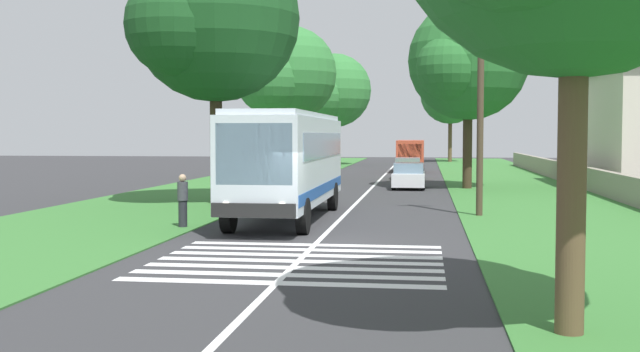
# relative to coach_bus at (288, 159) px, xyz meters

# --- Properties ---
(ground) EXTENTS (160.00, 160.00, 0.00)m
(ground) POSITION_rel_coach_bus_xyz_m (-5.65, -1.80, -2.15)
(ground) COLOR #333335
(grass_verge_left) EXTENTS (120.00, 8.00, 0.04)m
(grass_verge_left) POSITION_rel_coach_bus_xyz_m (9.35, 6.40, -2.13)
(grass_verge_left) COLOR #387533
(grass_verge_left) RESTS_ON ground
(grass_verge_right) EXTENTS (120.00, 8.00, 0.04)m
(grass_verge_right) POSITION_rel_coach_bus_xyz_m (9.35, -10.00, -2.13)
(grass_verge_right) COLOR #387533
(grass_verge_right) RESTS_ON ground
(centre_line) EXTENTS (110.00, 0.16, 0.01)m
(centre_line) POSITION_rel_coach_bus_xyz_m (9.35, -1.80, -2.14)
(centre_line) COLOR silver
(centre_line) RESTS_ON ground
(coach_bus) EXTENTS (11.16, 2.62, 3.73)m
(coach_bus) POSITION_rel_coach_bus_xyz_m (0.00, 0.00, 0.00)
(coach_bus) COLOR silver
(coach_bus) RESTS_ON ground
(zebra_crossing) EXTENTS (5.85, 6.80, 0.01)m
(zebra_crossing) POSITION_rel_coach_bus_xyz_m (-8.77, -1.80, -2.14)
(zebra_crossing) COLOR silver
(zebra_crossing) RESTS_ON ground
(trailing_car_0) EXTENTS (4.30, 1.78, 1.43)m
(trailing_car_0) POSITION_rel_coach_bus_xyz_m (16.21, -3.87, -1.48)
(trailing_car_0) COLOR silver
(trailing_car_0) RESTS_ON ground
(trailing_car_1) EXTENTS (4.30, 1.78, 1.43)m
(trailing_car_1) POSITION_rel_coach_bus_xyz_m (25.34, -3.62, -1.48)
(trailing_car_1) COLOR gold
(trailing_car_1) RESTS_ON ground
(trailing_minibus_0) EXTENTS (6.00, 2.14, 2.53)m
(trailing_minibus_0) POSITION_rel_coach_bus_xyz_m (34.84, -3.61, -0.60)
(trailing_minibus_0) COLOR #CC4C33
(trailing_minibus_0) RESTS_ON ground
(roadside_tree_left_0) EXTENTS (7.69, 6.43, 10.20)m
(roadside_tree_left_0) POSITION_rel_coach_bus_xyz_m (24.26, 4.52, 4.73)
(roadside_tree_left_0) COLOR brown
(roadside_tree_left_0) RESTS_ON grass_verge_left
(roadside_tree_left_1) EXTENTS (8.44, 7.22, 11.55)m
(roadside_tree_left_1) POSITION_rel_coach_bus_xyz_m (5.59, 4.27, 5.65)
(roadside_tree_left_1) COLOR #3D2D1E
(roadside_tree_left_1) RESTS_ON grass_verge_left
(roadside_tree_left_2) EXTENTS (8.52, 7.12, 10.75)m
(roadside_tree_left_2) POSITION_rel_coach_bus_xyz_m (47.28, 4.21, 4.89)
(roadside_tree_left_2) COLOR #3D2D1E
(roadside_tree_left_2) RESTS_ON grass_verge_left
(roadside_tree_right_1) EXTENTS (7.41, 6.46, 10.53)m
(roadside_tree_right_1) POSITION_rel_coach_bus_xyz_m (57.44, -7.27, 5.04)
(roadside_tree_right_1) COLOR brown
(roadside_tree_right_1) RESTS_ON grass_verge_right
(roadside_tree_right_2) EXTENTS (7.42, 6.54, 10.27)m
(roadside_tree_right_2) POSITION_rel_coach_bus_xyz_m (16.31, -6.93, 4.74)
(roadside_tree_right_2) COLOR #3D2D1E
(roadside_tree_right_2) RESTS_ON grass_verge_right
(utility_pole) EXTENTS (0.24, 1.40, 8.01)m
(utility_pole) POSITION_rel_coach_bus_xyz_m (1.91, -6.74, 2.04)
(utility_pole) COLOR #473828
(utility_pole) RESTS_ON grass_verge_right
(roadside_wall) EXTENTS (70.00, 0.40, 1.20)m
(roadside_wall) POSITION_rel_coach_bus_xyz_m (14.35, -13.40, -1.50)
(roadside_wall) COLOR gray
(roadside_wall) RESTS_ON grass_verge_right
(pedestrian) EXTENTS (0.34, 0.34, 1.69)m
(pedestrian) POSITION_rel_coach_bus_xyz_m (-2.92, 2.92, -1.24)
(pedestrian) COLOR #26262D
(pedestrian) RESTS_ON grass_verge_left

